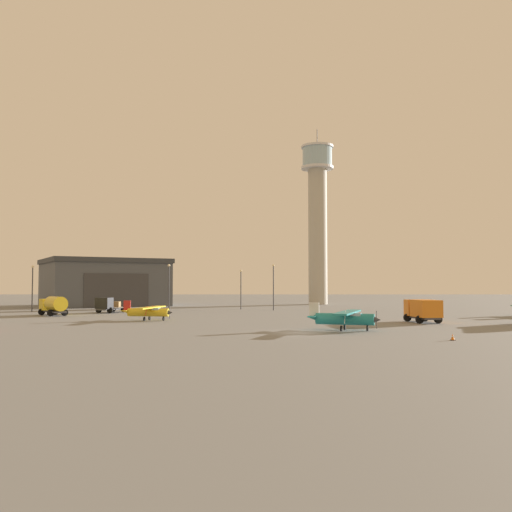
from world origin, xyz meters
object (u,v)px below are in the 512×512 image
Objects in this scene: truck_fuel_tanker_yellow at (56,305)px; light_post_east at (171,283)px; truck_flatbed_black at (110,305)px; light_post_north at (35,284)px; control_tower at (319,212)px; truck_box_orange at (425,309)px; airplane_teal at (346,318)px; light_post_centre at (275,283)px; airplane_yellow at (150,311)px; light_post_west at (243,285)px; traffic_cone_near_left at (455,337)px.

light_post_east is at bearing -87.13° from truck_fuel_tanker_yellow.
truck_flatbed_black is 14.69m from light_post_north.
control_tower is 66.01m from light_post_north.
truck_box_orange is at bearing -144.41° from truck_fuel_tanker_yellow.
airplane_teal is 16.58m from truck_box_orange.
truck_flatbed_black is at bearing -135.28° from control_tower.
truck_box_orange is at bearing -60.90° from light_post_centre.
light_post_north is at bearing 59.44° from truck_box_orange.
light_post_east is 1.04× the size of light_post_north.
truck_flatbed_black is at bearing -149.30° from light_post_east.
truck_box_orange is 0.90× the size of truck_flatbed_black.
truck_flatbed_black is (-45.15, 23.00, -0.40)m from truck_box_orange.
light_post_centre reaches higher than truck_fuel_tanker_yellow.
light_post_east is (-1.10, 24.53, 3.74)m from airplane_yellow.
truck_fuel_tanker_yellow is (-45.23, -46.47, -20.29)m from control_tower.
light_post_west is (21.58, 12.94, 3.30)m from truck_flatbed_black.
truck_fuel_tanker_yellow is at bearing -20.33° from truck_flatbed_black.
light_post_west is at bearing 15.50° from light_post_north.
airplane_yellow is 28.04m from airplane_teal.
airplane_teal is 47.97m from truck_fuel_tanker_yellow.
light_post_west is 0.89× the size of light_post_centre.
light_post_west is at bearing 31.14° from light_post_east.
light_post_east is (-12.46, -7.53, 0.40)m from light_post_west.
truck_flatbed_black is 0.82× the size of light_post_centre.
light_post_east is at bearing 138.79° from truck_flatbed_black.
light_post_west is 61.09m from traffic_cone_near_left.
airplane_yellow is 1.29× the size of truck_flatbed_black.
light_post_west is 7.46m from light_post_centre.
airplane_teal is at bearing -75.99° from light_post_west.
truck_flatbed_black is at bearing -149.04° from light_post_west.
airplane_teal is at bearing -58.77° from light_post_east.
light_post_east is 18.74m from light_post_centre.
light_post_west is 14.57m from light_post_east.
light_post_north is at bearing -84.47° from truck_flatbed_black.
light_post_centre is at bearing 104.23° from traffic_cone_near_left.
light_post_east reaches higher than truck_flatbed_black.
control_tower reaches higher than light_post_west.
airplane_teal reaches higher than truck_box_orange.
truck_box_orange is at bearing -84.32° from control_tower.
airplane_yellow is 1.11× the size of light_post_north.
light_post_west is 13.23× the size of traffic_cone_near_left.
light_post_east is at bearing 45.02° from truck_box_orange.
airplane_teal is 48.27m from truck_flatbed_black.
truck_fuel_tanker_yellow is 0.79× the size of light_post_centre.
light_post_centre is at bearing 67.39° from airplane_yellow.
truck_flatbed_black is at bearing 127.65° from airplane_yellow.
traffic_cone_near_left is at bearing -57.48° from light_post_east.
light_post_west is (-11.90, 47.72, 3.22)m from airplane_teal.
airplane_teal is at bearing -94.31° from control_tower.
control_tower is 6.28× the size of truck_fuel_tanker_yellow.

